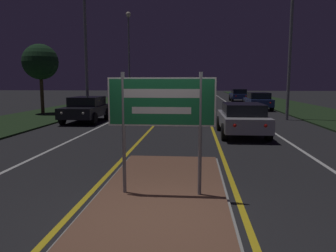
# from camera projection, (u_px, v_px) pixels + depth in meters

# --- Properties ---
(ground_plane) EXTENTS (160.00, 160.00, 0.00)m
(ground_plane) POSITION_uv_depth(u_px,v_px,m) (156.00, 217.00, 5.53)
(ground_plane) COLOR #232326
(median_island) EXTENTS (2.61, 6.59, 0.10)m
(median_island) POSITION_uv_depth(u_px,v_px,m) (162.00, 196.00, 6.45)
(median_island) COLOR #999993
(median_island) RESTS_ON ground_plane
(verge_left) EXTENTS (5.00, 100.00, 0.08)m
(verge_left) POSITION_uv_depth(u_px,v_px,m) (67.00, 110.00, 26.06)
(verge_left) COLOR #1E3319
(verge_left) RESTS_ON ground_plane
(verge_right) EXTENTS (5.00, 100.00, 0.08)m
(verge_right) POSITION_uv_depth(u_px,v_px,m) (313.00, 112.00, 24.51)
(verge_right) COLOR #1E3319
(verge_right) RESTS_ON ground_plane
(centre_line_yellow_left) EXTENTS (0.12, 70.00, 0.01)m
(centre_line_yellow_left) POSITION_uv_depth(u_px,v_px,m) (172.00, 106.00, 30.35)
(centre_line_yellow_left) COLOR gold
(centre_line_yellow_left) RESTS_ON ground_plane
(centre_line_yellow_right) EXTENTS (0.12, 70.00, 0.01)m
(centre_line_yellow_right) POSITION_uv_depth(u_px,v_px,m) (204.00, 107.00, 30.10)
(centre_line_yellow_right) COLOR gold
(centre_line_yellow_right) RESTS_ON ground_plane
(lane_line_white_left) EXTENTS (0.12, 70.00, 0.01)m
(lane_line_white_left) POSITION_uv_depth(u_px,v_px,m) (143.00, 106.00, 30.57)
(lane_line_white_left) COLOR silver
(lane_line_white_left) RESTS_ON ground_plane
(lane_line_white_right) EXTENTS (0.12, 70.00, 0.01)m
(lane_line_white_right) POSITION_uv_depth(u_px,v_px,m) (234.00, 107.00, 29.88)
(lane_line_white_right) COLOR silver
(lane_line_white_right) RESTS_ON ground_plane
(edge_line_white_left) EXTENTS (0.10, 70.00, 0.01)m
(edge_line_white_left) POSITION_uv_depth(u_px,v_px,m) (112.00, 106.00, 30.81)
(edge_line_white_left) COLOR silver
(edge_line_white_left) RESTS_ON ground_plane
(edge_line_white_right) EXTENTS (0.10, 70.00, 0.01)m
(edge_line_white_right) POSITION_uv_depth(u_px,v_px,m) (268.00, 107.00, 29.64)
(edge_line_white_right) COLOR silver
(edge_line_white_right) RESTS_ON ground_plane
(highway_sign) EXTENTS (2.05, 0.07, 2.36)m
(highway_sign) POSITION_uv_depth(u_px,v_px,m) (161.00, 108.00, 6.21)
(highway_sign) COLOR gray
(highway_sign) RESTS_ON median_island
(streetlight_left_near) EXTENTS (0.45, 0.45, 9.55)m
(streetlight_left_near) POSITION_uv_depth(u_px,v_px,m) (85.00, 25.00, 19.95)
(streetlight_left_near) COLOR gray
(streetlight_left_near) RESTS_ON ground_plane
(streetlight_left_far) EXTENTS (0.54, 0.54, 9.61)m
(streetlight_left_far) POSITION_uv_depth(u_px,v_px,m) (129.00, 44.00, 34.97)
(streetlight_left_far) COLOR gray
(streetlight_left_far) RESTS_ON ground_plane
(streetlight_right_near) EXTENTS (0.56, 0.56, 10.63)m
(streetlight_right_near) POSITION_uv_depth(u_px,v_px,m) (293.00, 0.00, 18.75)
(streetlight_right_near) COLOR gray
(streetlight_right_near) RESTS_ON ground_plane
(car_receding_0) EXTENTS (1.92, 4.36, 1.38)m
(car_receding_0) POSITION_uv_depth(u_px,v_px,m) (242.00, 118.00, 13.92)
(car_receding_0) COLOR #B7B7BC
(car_receding_0) RESTS_ON ground_plane
(car_receding_1) EXTENTS (1.91, 4.07, 1.42)m
(car_receding_1) POSITION_uv_depth(u_px,v_px,m) (258.00, 101.00, 26.64)
(car_receding_1) COLOR navy
(car_receding_1) RESTS_ON ground_plane
(car_receding_2) EXTENTS (1.86, 4.43, 1.46)m
(car_receding_2) POSITION_uv_depth(u_px,v_px,m) (238.00, 95.00, 37.97)
(car_receding_2) COLOR navy
(car_receding_2) RESTS_ON ground_plane
(car_approaching_0) EXTENTS (1.96, 4.25, 1.42)m
(car_approaching_0) POSITION_uv_depth(u_px,v_px,m) (86.00, 109.00, 18.71)
(car_approaching_0) COLOR black
(car_approaching_0) RESTS_ON ground_plane
(car_approaching_1) EXTENTS (1.95, 4.07, 1.35)m
(car_approaching_1) POSITION_uv_depth(u_px,v_px,m) (162.00, 98.00, 31.57)
(car_approaching_1) COLOR black
(car_approaching_1) RESTS_ON ground_plane
(car_approaching_2) EXTENTS (1.98, 4.26, 1.51)m
(car_approaching_2) POSITION_uv_depth(u_px,v_px,m) (172.00, 92.00, 46.20)
(car_approaching_2) COLOR #4C514C
(car_approaching_2) RESTS_ON ground_plane
(roadside_palm_left) EXTENTS (2.43, 2.43, 4.78)m
(roadside_palm_left) POSITION_uv_depth(u_px,v_px,m) (40.00, 62.00, 22.51)
(roadside_palm_left) COLOR #4C3823
(roadside_palm_left) RESTS_ON verge_left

